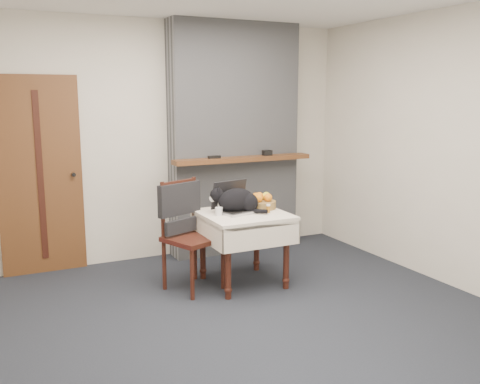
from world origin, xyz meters
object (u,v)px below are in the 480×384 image
object	(u,v)px
door	(40,176)
laptop	(235,204)
side_table	(243,224)
cat	(237,201)
cream_jar	(219,211)
chair	(185,220)
pill_bottle	(268,208)
fruit_basket	(262,202)

from	to	relation	value
door	laptop	world-z (taller)	door
side_table	cat	world-z (taller)	cat
door	cream_jar	bearing A→B (deg)	-40.39
cat	chair	distance (m)	0.52
chair	door	bearing A→B (deg)	116.58
door	chair	distance (m)	1.60
cream_jar	pill_bottle	distance (m)	0.48
side_table	cat	bearing A→B (deg)	136.51
side_table	cat	xyz separation A→B (m)	(-0.04, 0.04, 0.23)
cream_jar	fruit_basket	bearing A→B (deg)	11.26
door	chair	size ratio (longest dim) A/B	1.95
cream_jar	pill_bottle	xyz separation A→B (m)	(0.47, -0.09, 0.00)
door	fruit_basket	distance (m)	2.24
pill_bottle	chair	world-z (taller)	chair
laptop	cat	bearing A→B (deg)	-106.93
laptop	fruit_basket	bearing A→B (deg)	-12.84
laptop	pill_bottle	distance (m)	0.32
side_table	cream_jar	size ratio (longest dim) A/B	10.04
cat	fruit_basket	size ratio (longest dim) A/B	1.81
laptop	cream_jar	size ratio (longest dim) A/B	5.94
cream_jar	fruit_basket	size ratio (longest dim) A/B	0.28
cream_jar	fruit_basket	xyz separation A→B (m)	(0.51, 0.10, 0.02)
laptop	cream_jar	world-z (taller)	laptop
door	chair	world-z (taller)	door
side_table	chair	xyz separation A→B (m)	(-0.52, 0.17, 0.07)
cat	chair	size ratio (longest dim) A/B	0.48
door	side_table	size ratio (longest dim) A/B	2.56
pill_bottle	chair	distance (m)	0.79
laptop	chair	bearing A→B (deg)	158.13
chair	side_table	bearing A→B (deg)	-38.83
side_table	cream_jar	bearing A→B (deg)	-179.61
cat	chair	world-z (taller)	chair
cat	chair	bearing A→B (deg)	-173.32
side_table	fruit_basket	xyz separation A→B (m)	(0.25, 0.10, 0.18)
laptop	cream_jar	xyz separation A→B (m)	(-0.21, -0.10, -0.03)
cream_jar	side_table	bearing A→B (deg)	0.39
side_table	chair	size ratio (longest dim) A/B	0.76
side_table	laptop	bearing A→B (deg)	113.20
cream_jar	fruit_basket	world-z (taller)	fruit_basket
side_table	cat	distance (m)	0.24
cat	pill_bottle	size ratio (longest dim) A/B	6.03
cream_jar	chair	xyz separation A→B (m)	(-0.27, 0.17, -0.08)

